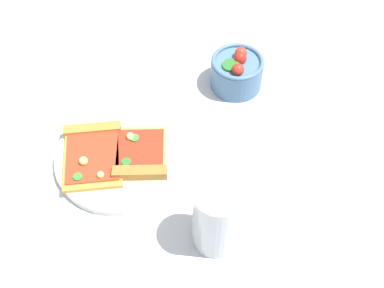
# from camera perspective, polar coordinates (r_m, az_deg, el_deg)

# --- Properties ---
(ground_plane) EXTENTS (2.40, 2.40, 0.00)m
(ground_plane) POSITION_cam_1_polar(r_m,az_deg,el_deg) (0.87, -4.55, -0.88)
(ground_plane) COLOR #B2B7BC
(ground_plane) RESTS_ON ground
(plate) EXTENTS (0.23, 0.23, 0.01)m
(plate) POSITION_cam_1_polar(r_m,az_deg,el_deg) (0.86, -8.27, -1.49)
(plate) COLOR silver
(plate) RESTS_ON ground_plane
(pizza_slice_near) EXTENTS (0.13, 0.12, 0.02)m
(pizza_slice_near) POSITION_cam_1_polar(r_m,az_deg,el_deg) (0.84, -6.18, -1.48)
(pizza_slice_near) COLOR #E5B256
(pizza_slice_near) RESTS_ON plate
(pizza_slice_far) EXTENTS (0.17, 0.15, 0.02)m
(pizza_slice_far) POSITION_cam_1_polar(r_m,az_deg,el_deg) (0.86, -11.57, -0.78)
(pizza_slice_far) COLOR gold
(pizza_slice_far) RESTS_ON plate
(salad_bowl) EXTENTS (0.10, 0.10, 0.08)m
(salad_bowl) POSITION_cam_1_polar(r_m,az_deg,el_deg) (0.96, 5.29, 8.48)
(salad_bowl) COLOR #4C7299
(salad_bowl) RESTS_ON ground_plane
(soda_glass) EXTENTS (0.07, 0.07, 0.13)m
(soda_glass) POSITION_cam_1_polar(r_m,az_deg,el_deg) (0.73, 2.94, -8.78)
(soda_glass) COLOR silver
(soda_glass) RESTS_ON ground_plane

